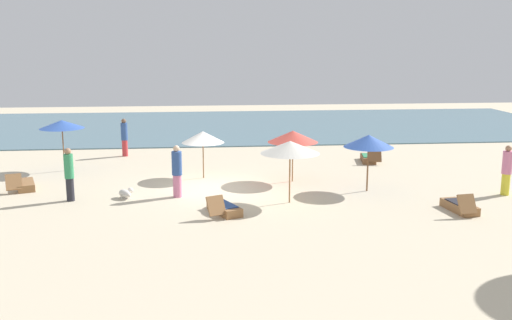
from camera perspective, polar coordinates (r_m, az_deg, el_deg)
name	(u,v)px	position (r m, az deg, el deg)	size (l,w,h in m)	color
ground_plane	(213,189)	(22.25, -4.30, -2.89)	(60.00, 60.00, 0.00)	beige
ocean_water	(207,126)	(38.94, -4.83, 3.38)	(48.00, 16.00, 0.06)	slate
umbrella_0	(293,136)	(23.10, 3.66, 2.33)	(2.02, 2.02, 2.08)	olive
umbrella_1	(203,137)	(23.77, -5.27, 2.27)	(1.75, 1.75, 1.96)	brown
umbrella_2	(290,147)	(19.95, 3.38, 1.27)	(2.06, 2.06, 2.20)	olive
umbrella_3	(369,141)	(21.94, 11.07, 1.85)	(1.87, 1.87, 2.16)	brown
umbrella_4	(62,124)	(26.34, -18.63, 3.36)	(1.90, 1.90, 2.24)	brown
lounger_0	(369,158)	(27.69, 11.07, 0.18)	(0.86, 1.72, 0.74)	brown
lounger_1	(224,208)	(19.06, -3.21, -4.79)	(1.21, 1.72, 0.75)	olive
lounger_2	(460,206)	(20.42, 19.51, -4.34)	(0.79, 1.70, 0.74)	olive
lounger_3	(25,185)	(23.88, -21.89, -2.28)	(1.09, 1.77, 0.71)	olive
person_0	(124,137)	(29.16, -12.86, 2.22)	(0.45, 0.45, 1.87)	#BF3338
person_1	(507,170)	(23.07, 23.51, -0.92)	(0.49, 0.49, 1.86)	yellow
person_2	(177,171)	(21.06, -7.81, -1.09)	(0.52, 0.52, 1.91)	#D17299
person_3	(69,174)	(21.39, -17.96, -1.32)	(0.35, 0.35, 1.91)	#26262D
dog	(126,193)	(21.39, -12.76, -3.24)	(0.63, 0.70, 0.34)	silver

